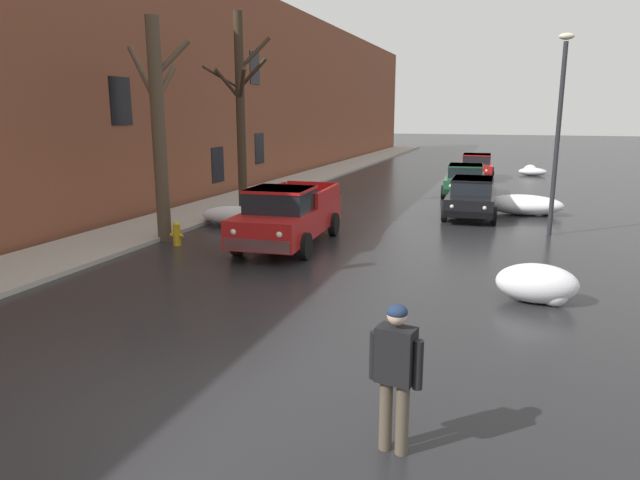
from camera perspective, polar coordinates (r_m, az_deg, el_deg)
The scene contains 18 objects.
ground_plane at distance 8.19m, azimuth -17.63°, elevation -15.62°, with size 200.00×200.00×0.00m, color #232326.
left_sidewalk_slab at distance 26.53m, azimuth -6.71°, elevation 4.42°, with size 2.69×80.00×0.12m, color #A8A399.
brick_townhouse_facade at distance 27.13m, azimuth -10.63°, elevation 14.75°, with size 0.63×80.00×9.83m.
snow_bank_near_corner_left at distance 23.66m, azimuth -4.47°, elevation 4.23°, with size 1.82×0.95×0.78m.
snow_bank_along_left_kerb at distance 37.68m, azimuth 20.35°, elevation 6.45°, with size 1.65×0.96×0.65m.
snow_bank_mid_block_left at distance 19.76m, azimuth -8.38°, elevation 2.37°, with size 2.53×1.12×0.67m.
snow_bank_near_corner_right at distance 12.46m, azimuth 20.90°, elevation -4.12°, with size 1.61×0.96×0.80m.
snow_bank_along_right_kerb at distance 24.17m, azimuth -4.26°, elevation 4.10°, with size 2.36×1.22×0.48m.
snow_bank_far_right_pile at distance 23.05m, azimuth 19.71°, elevation 3.31°, with size 2.88×1.42×0.75m.
bare_tree_second_along_sidewalk at distance 17.66m, azimuth -15.78°, elevation 11.03°, with size 2.33×1.62×6.44m.
bare_tree_mid_block at distance 22.19m, azimuth -7.87°, elevation 12.80°, with size 2.04×2.45×7.39m.
pickup_truck_red_approaching_near_lane at distance 16.54m, azimuth -3.24°, elevation 2.44°, with size 2.34×5.33×1.76m.
sedan_black_parked_kerbside_close at distance 21.99m, azimuth 14.88°, elevation 4.23°, with size 1.92×4.33×1.42m.
sedan_green_parked_kerbside_mid at distance 27.56m, azimuth 14.24°, elevation 5.88°, with size 2.17×4.27×1.42m.
sedan_red_parked_far_down_block at distance 34.84m, azimuth 15.31°, elevation 7.15°, with size 2.14×4.21×1.42m.
pedestrian_with_coffee at distance 6.54m, azimuth 7.54°, elevation -12.42°, with size 0.64×0.36×1.76m.
fire_hydrant at distance 17.12m, azimuth -14.07°, elevation 0.64°, with size 0.42×0.22×0.71m.
street_lamp_post at distance 19.14m, azimuth 22.67°, elevation 10.46°, with size 0.44×0.24×6.08m.
Camera 1 is at (4.45, -5.74, 3.79)m, focal length 32.13 mm.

